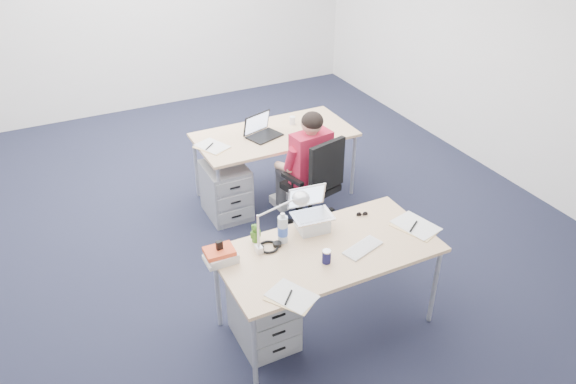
% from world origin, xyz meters
% --- Properties ---
extents(floor, '(7.00, 7.00, 0.00)m').
position_xyz_m(floor, '(0.00, 0.00, 0.00)').
color(floor, black).
rests_on(floor, ground).
extents(room, '(6.02, 7.02, 2.80)m').
position_xyz_m(room, '(0.00, 0.00, 1.71)').
color(room, silver).
rests_on(room, ground).
extents(desk_near, '(1.60, 0.80, 0.73)m').
position_xyz_m(desk_near, '(0.02, -1.45, 0.68)').
color(desk_near, tan).
rests_on(desk_near, ground).
extents(desk_far, '(1.60, 0.80, 0.73)m').
position_xyz_m(desk_far, '(0.50, 0.47, 0.68)').
color(desk_far, tan).
rests_on(desk_far, ground).
extents(office_chair, '(0.75, 0.75, 0.99)m').
position_xyz_m(office_chair, '(0.57, -0.22, 0.28)').
color(office_chair, black).
rests_on(office_chair, ground).
extents(seated_person, '(0.40, 0.68, 1.20)m').
position_xyz_m(seated_person, '(0.55, -0.05, 0.60)').
color(seated_person, '#B61A35').
rests_on(seated_person, ground).
extents(drawer_pedestal_near, '(0.40, 0.50, 0.55)m').
position_xyz_m(drawer_pedestal_near, '(-0.48, -1.38, 0.28)').
color(drawer_pedestal_near, '#999B9E').
rests_on(drawer_pedestal_near, ground).
extents(drawer_pedestal_far, '(0.40, 0.50, 0.55)m').
position_xyz_m(drawer_pedestal_far, '(-0.10, 0.36, 0.28)').
color(drawer_pedestal_far, '#999B9E').
rests_on(drawer_pedestal_far, ground).
extents(silver_laptop, '(0.32, 0.27, 0.32)m').
position_xyz_m(silver_laptop, '(0.03, -1.18, 0.89)').
color(silver_laptop, silver).
rests_on(silver_laptop, desk_near).
extents(wireless_keyboard, '(0.34, 0.22, 0.02)m').
position_xyz_m(wireless_keyboard, '(0.24, -1.56, 0.74)').
color(wireless_keyboard, white).
rests_on(wireless_keyboard, desk_near).
extents(computer_mouse, '(0.07, 0.09, 0.03)m').
position_xyz_m(computer_mouse, '(-0.03, -1.51, 0.75)').
color(computer_mouse, white).
rests_on(computer_mouse, desk_near).
extents(headphones, '(0.21, 0.17, 0.03)m').
position_xyz_m(headphones, '(-0.37, -1.25, 0.75)').
color(headphones, black).
rests_on(headphones, desk_near).
extents(can_koozie, '(0.06, 0.06, 0.10)m').
position_xyz_m(can_koozie, '(-0.07, -1.58, 0.78)').
color(can_koozie, '#151541').
rests_on(can_koozie, desk_near).
extents(water_bottle, '(0.10, 0.10, 0.25)m').
position_xyz_m(water_bottle, '(-0.24, -1.22, 0.85)').
color(water_bottle, silver).
rests_on(water_bottle, desk_near).
extents(bear_figurine, '(0.10, 0.09, 0.16)m').
position_xyz_m(bear_figurine, '(-0.41, -1.13, 0.81)').
color(bear_figurine, '#2C6C1C').
rests_on(bear_figurine, desk_near).
extents(book_stack, '(0.24, 0.19, 0.10)m').
position_xyz_m(book_stack, '(-0.73, -1.23, 0.78)').
color(book_stack, silver).
rests_on(book_stack, desk_near).
extents(cordless_phone, '(0.05, 0.03, 0.17)m').
position_xyz_m(cordless_phone, '(-0.73, -1.22, 0.81)').
color(cordless_phone, black).
rests_on(cordless_phone, desk_near).
extents(papers_left, '(0.33, 0.37, 0.01)m').
position_xyz_m(papers_left, '(-0.46, -1.80, 0.74)').
color(papers_left, '#F5D08D').
rests_on(papers_left, desk_near).
extents(papers_right, '(0.32, 0.39, 0.01)m').
position_xyz_m(papers_right, '(0.75, -1.51, 0.74)').
color(papers_right, '#F5D08D').
rests_on(papers_right, desk_near).
extents(sunglasses, '(0.10, 0.07, 0.02)m').
position_xyz_m(sunglasses, '(0.47, -1.19, 0.74)').
color(sunglasses, black).
rests_on(sunglasses, desk_near).
extents(desk_lamp, '(0.40, 0.21, 0.43)m').
position_xyz_m(desk_lamp, '(-0.32, -1.26, 0.95)').
color(desk_lamp, silver).
rests_on(desk_lamp, desk_near).
extents(dark_laptop, '(0.41, 0.41, 0.24)m').
position_xyz_m(dark_laptop, '(0.37, 0.44, 0.85)').
color(dark_laptop, black).
rests_on(dark_laptop, desk_far).
extents(far_cup, '(0.07, 0.07, 0.09)m').
position_xyz_m(far_cup, '(0.76, 0.59, 0.77)').
color(far_cup, white).
rests_on(far_cup, desk_far).
extents(far_papers, '(0.33, 0.38, 0.01)m').
position_xyz_m(far_papers, '(-0.18, 0.46, 0.73)').
color(far_papers, white).
rests_on(far_papers, desk_far).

